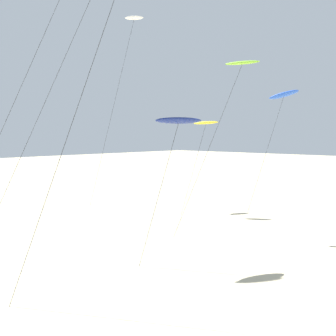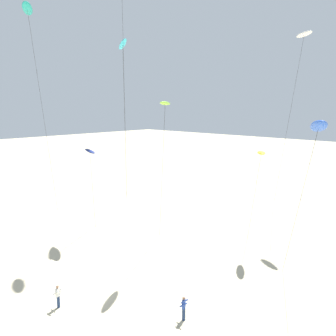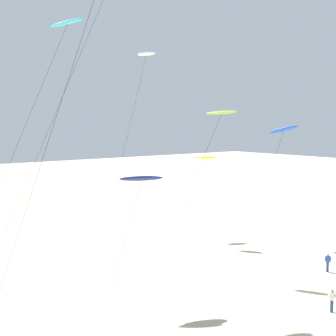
% 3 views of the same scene
% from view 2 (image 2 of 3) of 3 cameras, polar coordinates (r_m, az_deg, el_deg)
% --- Properties ---
extents(ground_plane, '(260.00, 260.00, 0.00)m').
position_cam_2_polar(ground_plane, '(28.06, -13.94, -19.91)').
color(ground_plane, beige).
extents(kite_teal, '(8.00, 6.54, 23.96)m').
position_cam_2_polar(kite_teal, '(39.47, -22.55, 23.31)').
color(kite_teal, teal).
rests_on(kite_teal, ground).
extents(kite_yellow, '(3.00, 2.95, 9.85)m').
position_cam_2_polar(kite_yellow, '(33.49, 15.41, 2.38)').
color(kite_yellow, yellow).
rests_on(kite_yellow, ground).
extents(kite_lime, '(5.35, 5.00, 14.49)m').
position_cam_2_polar(kite_lime, '(29.97, -0.49, 10.61)').
color(kite_lime, '#8CD833').
rests_on(kite_lime, ground).
extents(kite_blue, '(4.17, 4.08, 13.39)m').
position_cam_2_polar(kite_blue, '(25.76, 23.99, 6.38)').
color(kite_blue, blue).
rests_on(kite_blue, ground).
extents(kite_cyan, '(8.79, 7.07, 21.73)m').
position_cam_2_polar(kite_cyan, '(42.85, -7.62, 19.52)').
color(kite_cyan, '#33BFE0').
rests_on(kite_cyan, ground).
extents(kite_white, '(5.32, 4.25, 22.29)m').
position_cam_2_polar(kite_white, '(43.31, 21.86, 19.74)').
color(kite_white, white).
rests_on(kite_white, ground).
extents(kite_navy, '(3.64, 2.69, 9.62)m').
position_cam_2_polar(kite_navy, '(36.61, -13.01, 2.73)').
color(kite_navy, navy).
rests_on(kite_navy, ground).
extents(kite_flyer_nearest, '(0.70, 0.71, 1.67)m').
position_cam_2_polar(kite_flyer_nearest, '(24.22, 2.67, -22.42)').
color(kite_flyer_nearest, navy).
rests_on(kite_flyer_nearest, ground).
extents(kite_flyer_middle, '(0.68, 0.69, 1.67)m').
position_cam_2_polar(kite_flyer_middle, '(26.56, -18.01, -19.76)').
color(kite_flyer_middle, navy).
rests_on(kite_flyer_middle, ground).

